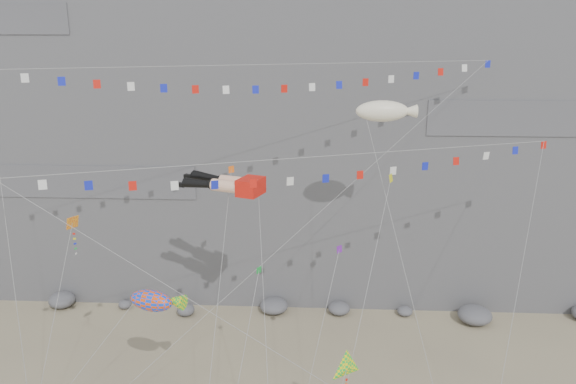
% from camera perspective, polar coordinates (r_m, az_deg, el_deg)
% --- Properties ---
extents(cliff, '(80.00, 28.00, 50.00)m').
position_cam_1_polar(cliff, '(61.73, -0.51, 16.04)').
color(cliff, slate).
rests_on(cliff, ground).
extents(talus_boulders, '(60.00, 3.00, 1.20)m').
position_cam_1_polar(talus_boulders, '(52.83, -1.43, -11.52)').
color(talus_boulders, slate).
rests_on(talus_boulders, ground).
extents(legs_kite, '(8.31, 17.26, 20.94)m').
position_cam_1_polar(legs_kite, '(38.80, -6.13, 0.81)').
color(legs_kite, red).
rests_on(legs_kite, ground).
extents(flag_banner_upper, '(33.02, 18.68, 29.11)m').
position_cam_1_polar(flag_banner_upper, '(39.43, -1.89, 12.78)').
color(flag_banner_upper, red).
rests_on(flag_banner_upper, ground).
extents(flag_banner_lower, '(33.85, 13.79, 21.62)m').
position_cam_1_polar(flag_banner_lower, '(35.42, 2.10, 3.51)').
color(flag_banner_lower, red).
rests_on(flag_banner_lower, ground).
extents(harlequin_kite, '(2.97, 6.63, 15.33)m').
position_cam_1_polar(harlequin_kite, '(35.81, -21.07, -3.05)').
color(harlequin_kite, red).
rests_on(harlequin_kite, ground).
extents(fish_windsock, '(10.09, 6.86, 12.96)m').
position_cam_1_polar(fish_windsock, '(37.28, -13.74, -10.68)').
color(fish_windsock, '#F1490C').
rests_on(fish_windsock, ground).
extents(delta_kite, '(3.93, 6.84, 9.24)m').
position_cam_1_polar(delta_kite, '(33.89, 6.02, -17.35)').
color(delta_kite, yellow).
rests_on(delta_kite, ground).
extents(blimp_windsock, '(6.31, 11.14, 22.56)m').
position_cam_1_polar(blimp_windsock, '(39.71, 9.55, 8.07)').
color(blimp_windsock, white).
rests_on(blimp_windsock, ground).
extents(small_kite_a, '(1.07, 13.80, 20.51)m').
position_cam_1_polar(small_kite_a, '(39.17, -5.85, 1.60)').
color(small_kite_a, orange).
rests_on(small_kite_a, ground).
extents(small_kite_b, '(3.76, 8.89, 14.66)m').
position_cam_1_polar(small_kite_b, '(35.92, 5.13, -6.29)').
color(small_kite_b, '#6E1BA0').
rests_on(small_kite_b, ground).
extents(small_kite_c, '(2.18, 11.87, 15.35)m').
position_cam_1_polar(small_kite_c, '(36.22, -3.07, -8.50)').
color(small_kite_c, green).
rests_on(small_kite_c, ground).
extents(small_kite_d, '(5.20, 12.69, 20.31)m').
position_cam_1_polar(small_kite_d, '(37.34, 10.30, 0.88)').
color(small_kite_d, yellow).
rests_on(small_kite_d, ground).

